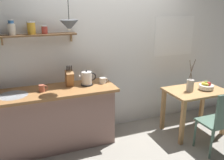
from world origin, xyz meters
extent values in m
plane|color=gray|center=(0.00, 0.00, 0.00)|extent=(14.00, 14.00, 0.00)
cube|color=white|center=(0.20, 0.65, 1.35)|extent=(6.80, 0.10, 2.70)
cube|color=white|center=(1.19, 0.59, 1.50)|extent=(0.78, 0.01, 0.67)
cube|color=silver|center=(1.19, 0.60, 1.50)|extent=(0.72, 0.01, 0.61)
cube|color=gray|center=(-1.00, 0.32, 0.43)|extent=(1.74, 0.52, 0.85)
cube|color=#9E6B3D|center=(-1.00, 0.30, 0.87)|extent=(1.83, 0.63, 0.04)
cylinder|color=#B7BABF|center=(-1.48, 0.28, 0.89)|extent=(0.38, 0.38, 0.01)
cube|color=brown|center=(-1.08, 0.49, 1.63)|extent=(1.03, 0.18, 0.02)
cube|color=#99754C|center=(-1.54, 0.57, 1.57)|extent=(0.02, 0.06, 0.12)
cube|color=#99754C|center=(-0.61, 0.57, 1.57)|extent=(0.02, 0.06, 0.12)
cylinder|color=#3366A3|center=(-1.40, 0.49, 1.74)|extent=(0.07, 0.07, 0.19)
cylinder|color=silver|center=(-1.40, 0.49, 1.84)|extent=(0.07, 0.07, 0.01)
cylinder|color=beige|center=(-1.40, 0.49, 1.71)|extent=(0.09, 0.09, 0.14)
cylinder|color=silver|center=(-1.40, 0.49, 1.79)|extent=(0.10, 0.10, 0.01)
cylinder|color=gold|center=(-1.16, 0.49, 1.72)|extent=(0.11, 0.11, 0.16)
cylinder|color=silver|center=(-1.16, 0.49, 1.80)|extent=(0.11, 0.11, 0.01)
cylinder|color=#BC4238|center=(-0.99, 0.49, 1.69)|extent=(0.08, 0.08, 0.10)
cylinder|color=silver|center=(-0.99, 0.49, 1.75)|extent=(0.08, 0.08, 0.01)
cube|color=tan|center=(1.19, -0.08, 0.72)|extent=(0.92, 0.61, 0.03)
cube|color=tan|center=(0.79, -0.34, 0.35)|extent=(0.06, 0.06, 0.70)
cube|color=tan|center=(0.79, 0.18, 0.35)|extent=(0.06, 0.06, 0.70)
cube|color=tan|center=(1.60, 0.18, 0.35)|extent=(0.06, 0.06, 0.70)
cube|color=#4C6B5B|center=(1.12, -0.61, 0.44)|extent=(0.43, 0.39, 0.03)
cylinder|color=#4C6B5B|center=(1.31, -0.45, 0.21)|extent=(0.03, 0.03, 0.43)
cylinder|color=#4C6B5B|center=(0.94, -0.45, 0.21)|extent=(0.03, 0.03, 0.43)
cylinder|color=#4C6B5B|center=(0.94, -0.78, 0.21)|extent=(0.03, 0.03, 0.43)
cylinder|color=silver|center=(1.35, -0.13, 0.74)|extent=(0.10, 0.10, 0.01)
cylinder|color=silver|center=(1.35, -0.13, 0.78)|extent=(0.23, 0.23, 0.06)
ellipsoid|color=yellow|center=(1.32, -0.13, 0.83)|extent=(0.10, 0.14, 0.04)
sphere|color=red|center=(1.37, -0.15, 0.83)|extent=(0.07, 0.07, 0.07)
sphere|color=#8EA84C|center=(1.39, -0.08, 0.83)|extent=(0.06, 0.06, 0.06)
cylinder|color=#B7B2A8|center=(1.06, -0.10, 0.83)|extent=(0.11, 0.11, 0.19)
cylinder|color=brown|center=(1.05, -0.09, 1.08)|extent=(0.06, 0.03, 0.30)
cylinder|color=brown|center=(1.06, -0.09, 1.03)|extent=(0.01, 0.02, 0.23)
cylinder|color=brown|center=(1.07, -0.09, 1.08)|extent=(0.08, 0.03, 0.32)
cylinder|color=black|center=(-0.47, 0.32, 0.90)|extent=(0.17, 0.17, 0.02)
cylinder|color=white|center=(-0.47, 0.32, 1.00)|extent=(0.15, 0.15, 0.19)
sphere|color=black|center=(-0.47, 0.32, 1.11)|extent=(0.02, 0.02, 0.02)
cone|color=white|center=(-0.56, 0.32, 1.04)|extent=(0.04, 0.04, 0.04)
torus|color=black|center=(-0.38, 0.32, 1.01)|extent=(0.12, 0.02, 0.12)
cube|color=#9E6B3D|center=(-0.71, 0.37, 1.01)|extent=(0.11, 0.19, 0.24)
cylinder|color=black|center=(-0.74, 0.35, 1.17)|extent=(0.02, 0.04, 0.08)
cylinder|color=black|center=(-0.71, 0.35, 1.17)|extent=(0.02, 0.04, 0.08)
cylinder|color=black|center=(-0.68, 0.35, 1.17)|extent=(0.02, 0.04, 0.08)
cylinder|color=#C6664C|center=(-1.11, 0.28, 0.94)|extent=(0.08, 0.08, 0.10)
torus|color=#C6664C|center=(-1.06, 0.28, 0.94)|extent=(0.07, 0.01, 0.07)
cylinder|color=white|center=(-0.23, 0.32, 0.94)|extent=(0.10, 0.10, 0.09)
torus|color=white|center=(-0.17, 0.32, 0.94)|extent=(0.06, 0.01, 0.06)
cylinder|color=black|center=(-0.71, 0.22, 1.99)|extent=(0.01, 0.01, 0.31)
cone|color=#4C5156|center=(-0.71, 0.22, 1.77)|extent=(0.24, 0.24, 0.13)
sphere|color=white|center=(-0.71, 0.22, 1.72)|extent=(0.04, 0.04, 0.04)
camera|label=1|loc=(-1.36, -2.95, 2.03)|focal=38.89mm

